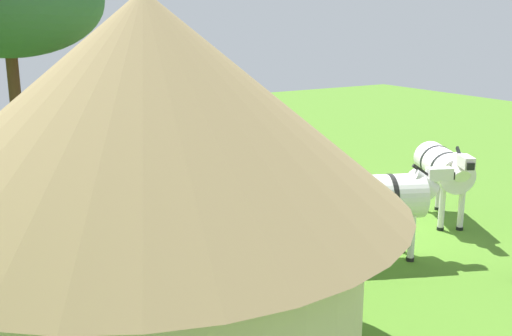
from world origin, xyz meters
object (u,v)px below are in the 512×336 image
at_px(zebra_toward_hut, 277,153).
at_px(patio_dining_table, 145,174).
at_px(striped_lounge_chair, 235,218).
at_px(acacia_tree_far_lawn, 6,0).
at_px(zebra_by_umbrella, 374,198).
at_px(thatched_hut, 151,178).
at_px(shade_umbrella, 140,81).
at_px(zebra_nearest_camera, 444,168).
at_px(guest_beside_umbrella, 200,145).
at_px(patio_chair_east_end, 151,166).
at_px(patio_chair_west_end, 129,198).

bearing_deg(zebra_toward_hut, patio_dining_table, 20.05).
xyz_separation_m(striped_lounge_chair, acacia_tree_far_lawn, (2.44, 3.14, 3.81)).
relative_size(patio_dining_table, zebra_by_umbrella, 0.73).
relative_size(patio_dining_table, acacia_tree_far_lawn, 0.31).
height_order(patio_dining_table, zebra_by_umbrella, zebra_by_umbrella).
relative_size(thatched_hut, shade_umbrella, 1.43).
bearing_deg(thatched_hut, patio_dining_table, -19.41).
bearing_deg(shade_umbrella, zebra_toward_hut, -105.25).
relative_size(patio_dining_table, zebra_nearest_camera, 0.78).
bearing_deg(guest_beside_umbrella, patio_chair_east_end, 3.45).
bearing_deg(patio_chair_west_end, zebra_nearest_camera, 5.71).
xyz_separation_m(patio_chair_west_end, zebra_by_umbrella, (-3.54, -2.80, 0.49)).
distance_m(patio_chair_east_end, zebra_by_umbrella, 5.89).
height_order(patio_chair_west_end, zebra_toward_hut, zebra_toward_hut).
bearing_deg(zebra_nearest_camera, thatched_hut, 45.49).
distance_m(shade_umbrella, patio_chair_east_end, 2.38).
bearing_deg(shade_umbrella, patio_dining_table, 0.00).
xyz_separation_m(thatched_hut, patio_dining_table, (5.83, -2.05, -1.54)).
bearing_deg(thatched_hut, zebra_nearest_camera, -72.91).
height_order(guest_beside_umbrella, striped_lounge_chair, guest_beside_umbrella).
bearing_deg(zebra_toward_hut, zebra_nearest_camera, 154.89).
distance_m(patio_chair_west_end, striped_lounge_chair, 2.02).
height_order(patio_chair_west_end, acacia_tree_far_lawn, acacia_tree_far_lawn).
bearing_deg(zebra_nearest_camera, patio_chair_west_end, 0.08).
distance_m(shade_umbrella, guest_beside_umbrella, 2.30).
bearing_deg(guest_beside_umbrella, patio_chair_west_end, 65.43).
xyz_separation_m(patio_dining_table, acacia_tree_far_lawn, (0.10, 2.33, 3.40)).
bearing_deg(acacia_tree_far_lawn, zebra_by_umbrella, -136.45).
height_order(patio_dining_table, patio_chair_west_end, patio_chair_west_end).
bearing_deg(striped_lounge_chair, patio_chair_west_end, -40.19).
bearing_deg(striped_lounge_chair, guest_beside_umbrella, -103.18).
height_order(patio_chair_west_end, guest_beside_umbrella, guest_beside_umbrella).
bearing_deg(patio_dining_table, striped_lounge_chair, -160.89).
bearing_deg(zebra_by_umbrella, striped_lounge_chair, -126.82).
xyz_separation_m(patio_chair_east_end, zebra_toward_hut, (-1.85, -2.18, 0.41)).
height_order(thatched_hut, patio_chair_east_end, thatched_hut).
distance_m(zebra_nearest_camera, acacia_tree_far_lawn, 8.42).
relative_size(patio_chair_east_end, zebra_by_umbrella, 0.41).
distance_m(thatched_hut, guest_beside_umbrella, 7.49).
distance_m(guest_beside_umbrella, striped_lounge_chair, 3.14).
height_order(shade_umbrella, zebra_toward_hut, shade_umbrella).
xyz_separation_m(guest_beside_umbrella, acacia_tree_far_lawn, (-0.52, 3.89, 3.07)).
distance_m(striped_lounge_chair, zebra_nearest_camera, 4.04).
bearing_deg(zebra_toward_hut, guest_beside_umbrella, -13.72).
bearing_deg(zebra_by_umbrella, guest_beside_umbrella, -151.00).
bearing_deg(zebra_by_umbrella, shade_umbrella, -132.26).
relative_size(thatched_hut, acacia_tree_far_lawn, 1.03).
bearing_deg(thatched_hut, patio_chair_east_end, -20.73).
xyz_separation_m(patio_dining_table, striped_lounge_chair, (-2.34, -0.81, -0.40)).
relative_size(patio_dining_table, patio_chair_west_end, 1.76).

